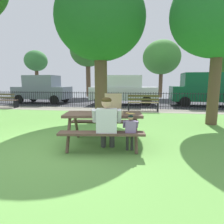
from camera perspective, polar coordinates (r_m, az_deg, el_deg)
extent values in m
cube|color=#65A247|center=(5.83, -11.09, -6.11)|extent=(28.00, 11.03, 0.02)
cube|color=gray|center=(10.39, -1.97, 0.69)|extent=(28.00, 1.40, 0.01)
cube|color=#38383D|center=(14.59, 1.25, 3.07)|extent=(28.00, 7.17, 0.01)
cube|color=brown|center=(4.46, -2.66, -0.71)|extent=(1.89, 0.99, 0.06)
cube|color=brown|center=(3.94, -3.24, -6.48)|extent=(1.82, 0.52, 0.05)
cube|color=brown|center=(5.11, -2.16, -2.90)|extent=(1.82, 0.52, 0.05)
cylinder|color=brown|center=(4.26, -13.03, -6.69)|extent=(0.13, 0.44, 0.74)
cylinder|color=brown|center=(5.04, -10.70, -4.19)|extent=(0.13, 0.44, 0.74)
cylinder|color=brown|center=(4.15, 7.26, -6.95)|extent=(0.13, 0.44, 0.74)
cylinder|color=brown|center=(4.95, 6.29, -4.33)|extent=(0.13, 0.44, 0.74)
cube|color=tan|center=(4.38, 0.52, -0.41)|extent=(0.49, 0.49, 0.01)
cube|color=silver|center=(4.38, 0.52, -0.31)|extent=(0.45, 0.45, 0.00)
cube|color=tan|center=(4.18, 0.68, -0.47)|extent=(0.40, 0.10, 0.04)
cube|color=tan|center=(4.57, 0.36, 0.35)|extent=(0.40, 0.10, 0.04)
cube|color=tan|center=(4.37, -2.09, -0.06)|extent=(0.10, 0.40, 0.04)
cube|color=tan|center=(4.39, 3.11, -0.02)|extent=(0.10, 0.40, 0.04)
cube|color=tan|center=(4.56, 0.36, 3.20)|extent=(0.43, 0.22, 0.39)
pyramid|color=#F1C24D|center=(4.42, 5.72, -0.37)|extent=(0.22, 0.18, 0.01)
cube|color=tan|center=(4.46, 4.61, -0.22)|extent=(0.08, 0.14, 0.02)
cylinder|color=#3A3A3A|center=(4.41, -2.63, -7.79)|extent=(0.12, 0.12, 0.44)
cylinder|color=#3A3A3A|center=(4.14, -2.85, -5.31)|extent=(0.20, 0.44, 0.15)
cylinder|color=#3A3A3A|center=(4.40, 0.00, -7.81)|extent=(0.12, 0.12, 0.44)
cylinder|color=#3A3A3A|center=(4.13, -0.07, -5.33)|extent=(0.20, 0.44, 0.15)
cube|color=silver|center=(3.87, -1.63, -2.79)|extent=(0.45, 0.27, 0.52)
cylinder|color=silver|center=(3.93, -5.39, -1.12)|extent=(0.12, 0.22, 0.31)
cylinder|color=silver|center=(3.90, 2.22, -1.16)|extent=(0.12, 0.22, 0.31)
sphere|color=tan|center=(3.84, -1.64, 2.84)|extent=(0.21, 0.21, 0.21)
ellipsoid|color=#3C3013|center=(3.82, -1.65, 3.57)|extent=(0.21, 0.20, 0.12)
cylinder|color=#343434|center=(4.21, 4.63, -8.61)|extent=(0.06, 0.06, 0.44)
cylinder|color=#343434|center=(4.04, 4.76, -5.89)|extent=(0.11, 0.23, 0.08)
cylinder|color=#343434|center=(4.22, 6.06, -8.60)|extent=(0.06, 0.06, 0.44)
cylinder|color=#343434|center=(4.05, 6.24, -5.89)|extent=(0.11, 0.23, 0.08)
cube|color=#8C72A5|center=(3.91, 5.64, -4.60)|extent=(0.23, 0.14, 0.27)
cylinder|color=#8C72A5|center=(3.91, 3.64, -3.74)|extent=(0.06, 0.11, 0.16)
cylinder|color=#8C72A5|center=(3.93, 7.60, -3.74)|extent=(0.06, 0.11, 0.16)
sphere|color=tan|center=(3.88, 5.67, -1.72)|extent=(0.11, 0.11, 0.11)
ellipsoid|color=black|center=(3.87, 5.69, -1.36)|extent=(0.11, 0.10, 0.06)
cylinder|color=black|center=(10.99, -1.29, 5.75)|extent=(22.72, 0.03, 0.03)
cylinder|color=black|center=(11.05, -1.28, 1.96)|extent=(22.72, 0.03, 0.03)
cylinder|color=black|center=(14.12, -30.91, 3.57)|extent=(0.02, 0.02, 0.95)
cylinder|color=black|center=(14.03, -30.47, 3.58)|extent=(0.02, 0.02, 0.95)
cylinder|color=black|center=(13.94, -30.02, 3.59)|extent=(0.02, 0.02, 0.95)
cylinder|color=black|center=(13.85, -29.57, 3.60)|extent=(0.02, 0.02, 0.95)
cylinder|color=black|center=(13.77, -29.12, 3.61)|extent=(0.02, 0.02, 0.95)
cylinder|color=black|center=(13.68, -28.65, 3.62)|extent=(0.02, 0.02, 0.95)
cylinder|color=black|center=(13.60, -28.18, 3.62)|extent=(0.02, 0.02, 0.95)
cylinder|color=black|center=(13.51, -27.71, 3.63)|extent=(0.02, 0.02, 0.95)
cylinder|color=black|center=(13.43, -27.23, 3.64)|extent=(0.02, 0.02, 0.95)
cylinder|color=black|center=(13.35, -26.74, 3.65)|extent=(0.02, 0.02, 0.95)
cylinder|color=black|center=(13.27, -26.25, 3.65)|extent=(0.02, 0.02, 0.95)
cylinder|color=black|center=(13.19, -25.75, 3.66)|extent=(0.02, 0.02, 0.95)
cylinder|color=black|center=(13.11, -25.24, 3.67)|extent=(0.02, 0.02, 0.95)
cylinder|color=black|center=(13.03, -24.73, 3.68)|extent=(0.02, 0.02, 0.95)
cylinder|color=black|center=(12.95, -24.22, 3.68)|extent=(0.02, 0.02, 0.95)
cylinder|color=black|center=(12.87, -23.69, 3.69)|extent=(0.02, 0.02, 0.95)
cylinder|color=black|center=(12.80, -23.16, 3.70)|extent=(0.02, 0.02, 0.95)
cylinder|color=black|center=(12.73, -22.63, 3.70)|extent=(0.02, 0.02, 0.95)
cylinder|color=black|center=(12.65, -22.09, 3.71)|extent=(0.02, 0.02, 0.95)
cylinder|color=black|center=(12.58, -21.54, 3.71)|extent=(0.02, 0.02, 0.95)
cylinder|color=black|center=(12.51, -20.98, 3.72)|extent=(0.02, 0.02, 0.95)
cylinder|color=black|center=(12.44, -20.42, 3.72)|extent=(0.02, 0.02, 0.95)
cylinder|color=black|center=(12.37, -19.86, 3.73)|extent=(0.02, 0.02, 0.95)
cylinder|color=black|center=(12.31, -19.28, 3.73)|extent=(0.02, 0.02, 0.95)
cylinder|color=black|center=(12.24, -18.70, 3.74)|extent=(0.02, 0.02, 0.95)
cylinder|color=black|center=(12.17, -18.12, 3.74)|extent=(0.02, 0.02, 0.95)
cylinder|color=black|center=(12.11, -17.53, 3.74)|extent=(0.02, 0.02, 0.95)
cylinder|color=black|center=(12.05, -16.93, 3.75)|extent=(0.02, 0.02, 0.95)
cylinder|color=black|center=(11.99, -16.32, 3.75)|extent=(0.02, 0.02, 0.95)
cylinder|color=black|center=(11.93, -15.71, 3.75)|extent=(0.02, 0.02, 0.95)
cylinder|color=black|center=(11.87, -15.10, 3.75)|extent=(0.02, 0.02, 0.95)
cylinder|color=black|center=(11.82, -14.48, 3.75)|extent=(0.02, 0.02, 0.95)
cylinder|color=black|center=(11.76, -13.85, 3.75)|extent=(0.02, 0.02, 0.95)
cylinder|color=black|center=(11.71, -13.21, 3.75)|extent=(0.02, 0.02, 0.95)
cylinder|color=black|center=(11.65, -12.57, 3.75)|extent=(0.02, 0.02, 0.95)
cylinder|color=black|center=(11.60, -11.93, 3.75)|extent=(0.02, 0.02, 0.95)
cylinder|color=black|center=(11.55, -11.28, 3.75)|extent=(0.02, 0.02, 0.95)
cylinder|color=black|center=(11.51, -10.62, 3.75)|extent=(0.02, 0.02, 0.95)
cylinder|color=black|center=(11.46, -9.96, 3.75)|extent=(0.02, 0.02, 0.95)
cylinder|color=black|center=(11.42, -9.29, 3.75)|extent=(0.02, 0.02, 0.95)
cylinder|color=black|center=(11.37, -8.62, 3.74)|extent=(0.02, 0.02, 0.95)
cylinder|color=black|center=(11.33, -7.94, 3.74)|extent=(0.02, 0.02, 0.95)
cylinder|color=black|center=(11.29, -7.26, 3.74)|extent=(0.02, 0.02, 0.95)
cylinder|color=black|center=(11.25, -6.57, 3.73)|extent=(0.02, 0.02, 0.95)
cylinder|color=black|center=(11.21, -5.88, 3.73)|extent=(0.02, 0.02, 0.95)
cylinder|color=black|center=(11.18, -5.19, 3.72)|extent=(0.02, 0.02, 0.95)
cylinder|color=black|center=(11.15, -4.49, 3.71)|extent=(0.02, 0.02, 0.95)
cylinder|color=black|center=(11.11, -3.78, 3.71)|extent=(0.02, 0.02, 0.95)
cylinder|color=black|center=(11.08, -3.07, 3.70)|extent=(0.02, 0.02, 0.95)
cylinder|color=black|center=(11.06, -2.36, 3.69)|extent=(0.02, 0.02, 0.95)
cylinder|color=black|center=(11.03, -1.65, 3.68)|extent=(0.02, 0.02, 0.95)
cylinder|color=black|center=(11.00, -0.93, 3.67)|extent=(0.02, 0.02, 0.95)
cylinder|color=black|center=(10.98, -0.20, 3.66)|extent=(0.02, 0.02, 0.95)
cylinder|color=black|center=(10.96, 0.52, 3.65)|extent=(0.02, 0.02, 0.95)
cylinder|color=black|center=(10.94, 1.25, 3.64)|extent=(0.02, 0.02, 0.95)
cylinder|color=black|center=(10.92, 1.98, 3.63)|extent=(0.02, 0.02, 0.95)
cylinder|color=black|center=(10.90, 2.71, 3.61)|extent=(0.02, 0.02, 0.95)
cylinder|color=black|center=(10.89, 3.45, 3.60)|extent=(0.02, 0.02, 0.95)
cylinder|color=black|center=(10.88, 4.18, 3.59)|extent=(0.02, 0.02, 0.95)
cylinder|color=black|center=(10.87, 4.92, 3.57)|extent=(0.02, 0.02, 0.95)
cylinder|color=black|center=(10.86, 5.66, 3.56)|extent=(0.02, 0.02, 0.95)
cylinder|color=black|center=(10.85, 6.40, 3.54)|extent=(0.02, 0.02, 0.95)
cylinder|color=black|center=(10.84, 7.14, 3.53)|extent=(0.02, 0.02, 0.95)
cylinder|color=black|center=(10.84, 7.88, 3.51)|extent=(0.02, 0.02, 0.95)
cylinder|color=black|center=(10.84, 8.63, 3.49)|extent=(0.02, 0.02, 0.95)
cylinder|color=black|center=(10.84, 9.37, 3.47)|extent=(0.02, 0.02, 0.95)
cylinder|color=black|center=(10.84, 10.11, 3.45)|extent=(0.02, 0.02, 0.95)
cylinder|color=black|center=(10.84, 10.85, 3.44)|extent=(0.02, 0.02, 0.95)
cylinder|color=black|center=(10.85, 11.59, 3.42)|extent=(0.02, 0.02, 0.95)
cylinder|color=black|center=(10.86, 12.33, 3.39)|extent=(0.02, 0.02, 0.95)
cylinder|color=black|center=(10.87, 13.07, 3.37)|extent=(0.02, 0.02, 0.95)
cylinder|color=black|center=(10.88, 13.81, 3.35)|extent=(0.02, 0.02, 0.95)
cylinder|color=black|center=(10.89, 14.55, 3.33)|extent=(0.02, 0.02, 0.95)
cylinder|color=black|center=(10.90, 15.28, 3.31)|extent=(0.02, 0.02, 0.95)
cylinder|color=black|center=(10.92, 16.01, 3.28)|extent=(0.02, 0.02, 0.95)
cylinder|color=black|center=(10.94, 16.74, 3.26)|extent=(0.02, 0.02, 0.95)
cylinder|color=black|center=(10.96, 17.47, 3.24)|extent=(0.02, 0.02, 0.95)
cylinder|color=black|center=(10.98, 18.20, 3.21)|extent=(0.02, 0.02, 0.95)
cylinder|color=black|center=(11.00, 18.92, 3.19)|extent=(0.02, 0.02, 0.95)
cylinder|color=black|center=(11.03, 19.64, 3.16)|extent=(0.02, 0.02, 0.95)
cylinder|color=black|center=(11.05, 20.35, 3.14)|extent=(0.02, 0.02, 0.95)
cylinder|color=black|center=(11.08, 21.06, 3.11)|extent=(0.02, 0.02, 0.95)
cylinder|color=black|center=(11.11, 21.77, 3.09)|extent=(0.02, 0.02, 0.95)
cylinder|color=black|center=(11.14, 22.48, 3.06)|extent=(0.02, 0.02, 0.95)
cylinder|color=black|center=(11.18, 23.17, 3.03)|extent=(0.02, 0.02, 0.95)
cylinder|color=black|center=(11.21, 23.87, 3.01)|extent=(0.02, 0.02, 0.95)
cylinder|color=black|center=(11.25, 24.56, 2.98)|extent=(0.02, 0.02, 0.95)
cylinder|color=black|center=(11.29, 25.25, 2.95)|extent=(0.02, 0.02, 0.95)
cylinder|color=black|center=(11.33, 25.93, 2.92)|extent=(0.02, 0.02, 0.95)
cylinder|color=black|center=(11.37, 26.61, 2.90)|extent=(0.02, 0.02, 0.95)
cylinder|color=black|center=(11.41, 27.28, 2.87)|extent=(0.02, 0.02, 0.95)
cylinder|color=black|center=(11.46, 27.94, 2.84)|extent=(0.02, 0.02, 0.95)
cylinder|color=black|center=(11.50, 28.60, 2.81)|extent=(0.02, 0.02, 0.95)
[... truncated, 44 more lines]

